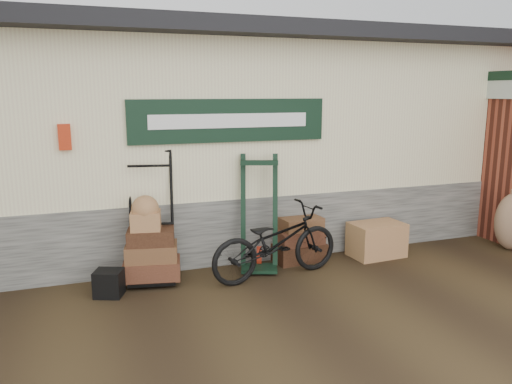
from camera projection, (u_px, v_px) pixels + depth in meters
ground at (279, 288)px, 5.99m from camera, size 80.00×80.00×0.00m
station_building at (217, 135)px, 8.19m from camera, size 14.40×4.10×3.20m
brick_outbuilding at (512, 153)px, 8.37m from camera, size 1.71×4.51×2.62m
porter_trolley at (151, 215)px, 6.16m from camera, size 0.92×0.76×1.64m
green_barrow at (259, 213)px, 6.51m from camera, size 0.67×0.62×1.52m
suitcase_stack at (299, 239)px, 6.92m from camera, size 0.74×0.50×0.62m
wicker_hamper at (377, 240)px, 7.12m from camera, size 0.77×0.53×0.48m
black_trunk at (109, 283)px, 5.73m from camera, size 0.38×0.36×0.31m
bicycle at (276, 238)px, 6.24m from camera, size 0.88×1.84×1.03m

